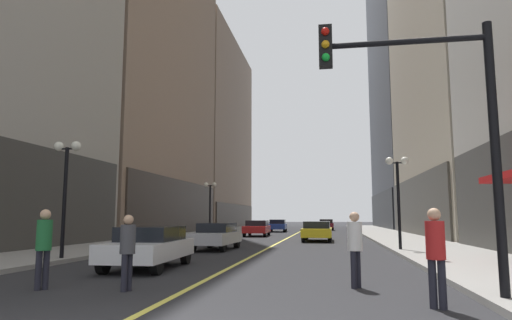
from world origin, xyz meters
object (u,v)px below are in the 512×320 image
(traffic_light_near_right, at_px, (436,110))
(pedestrian_in_green_parka, at_px, (44,242))
(pedestrian_with_orange_bag, at_px, (128,246))
(street_lamp_left_far, at_px, (210,197))
(car_silver, at_px, (216,235))
(street_lamp_right_mid, at_px, (398,182))
(car_maroon, at_px, (326,224))
(car_blue, at_px, (278,225))
(car_white, at_px, (150,246))
(car_yellow, at_px, (317,230))
(car_red, at_px, (257,228))
(pedestrian_in_white_shirt, at_px, (355,243))
(pedestrian_in_red_jacket, at_px, (436,249))
(fire_hydrant_right, at_px, (441,253))
(street_lamp_left_near, at_px, (66,173))

(traffic_light_near_right, bearing_deg, pedestrian_in_green_parka, 178.40)
(pedestrian_with_orange_bag, height_order, street_lamp_left_far, street_lamp_left_far)
(car_silver, distance_m, pedestrian_in_green_parka, 12.53)
(pedestrian_with_orange_bag, xyz_separation_m, street_lamp_right_mid, (7.67, 12.06, 2.28))
(car_maroon, bearing_deg, pedestrian_with_orange_bag, -95.14)
(car_silver, xyz_separation_m, car_blue, (0.04, 26.52, 0.00))
(car_white, xyz_separation_m, car_yellow, (4.86, 16.81, 0.00))
(car_red, xyz_separation_m, traffic_light_near_right, (8.20, -28.26, 3.02))
(car_blue, bearing_deg, pedestrian_in_white_shirt, -80.72)
(pedestrian_in_green_parka, bearing_deg, street_lamp_right_mid, 51.72)
(car_red, bearing_deg, car_maroon, 72.11)
(pedestrian_with_orange_bag, bearing_deg, car_silver, 95.21)
(car_blue, xyz_separation_m, street_lamp_left_far, (-4.05, -13.07, 2.54))
(pedestrian_in_green_parka, distance_m, street_lamp_right_mid, 15.70)
(pedestrian_in_red_jacket, distance_m, pedestrian_with_orange_bag, 6.43)
(car_maroon, distance_m, pedestrian_in_white_shirt, 44.18)
(car_maroon, height_order, pedestrian_in_red_jacket, pedestrian_in_red_jacket)
(pedestrian_in_white_shirt, height_order, street_lamp_left_far, street_lamp_left_far)
(car_white, distance_m, traffic_light_near_right, 9.56)
(street_lamp_left_far, bearing_deg, fire_hydrant_right, -55.23)
(traffic_light_near_right, distance_m, street_lamp_left_far, 28.70)
(car_white, height_order, pedestrian_in_green_parka, pedestrian_in_green_parka)
(car_yellow, relative_size, pedestrian_in_red_jacket, 2.66)
(pedestrian_in_green_parka, bearing_deg, car_yellow, 75.14)
(car_yellow, relative_size, street_lamp_left_far, 1.08)
(pedestrian_in_green_parka, bearing_deg, car_red, 89.21)
(car_yellow, distance_m, street_lamp_left_far, 10.33)
(car_silver, distance_m, pedestrian_in_red_jacket, 15.21)
(car_maroon, bearing_deg, car_blue, -128.23)
(car_white, xyz_separation_m, pedestrian_in_red_jacket, (7.58, -5.06, 0.34))
(traffic_light_near_right, xyz_separation_m, street_lamp_right_mid, (1.05, 12.44, -0.49))
(pedestrian_in_green_parka, bearing_deg, street_lamp_left_near, 119.22)
(pedestrian_with_orange_bag, bearing_deg, car_yellow, 80.16)
(street_lamp_right_mid, distance_m, fire_hydrant_right, 6.14)
(street_lamp_right_mid, bearing_deg, traffic_light_near_right, -94.82)
(pedestrian_in_white_shirt, bearing_deg, car_blue, 99.28)
(car_maroon, relative_size, fire_hydrant_right, 5.27)
(pedestrian_in_red_jacket, xyz_separation_m, pedestrian_with_orange_bag, (-6.36, 0.89, -0.08))
(car_white, bearing_deg, street_lamp_left_far, 100.26)
(pedestrian_in_red_jacket, relative_size, traffic_light_near_right, 0.32)
(traffic_light_near_right, bearing_deg, pedestrian_in_white_shirt, 133.32)
(car_silver, distance_m, car_yellow, 9.86)
(car_maroon, height_order, street_lamp_left_far, street_lamp_left_far)
(pedestrian_with_orange_bag, bearing_deg, fire_hydrant_right, 39.13)
(car_white, height_order, street_lamp_right_mid, street_lamp_right_mid)
(pedestrian_in_red_jacket, height_order, street_lamp_left_near, street_lamp_left_near)
(car_blue, distance_m, car_maroon, 8.37)
(car_yellow, distance_m, pedestrian_with_orange_bag, 21.30)
(street_lamp_right_mid, bearing_deg, pedestrian_in_red_jacket, -95.74)
(car_blue, relative_size, traffic_light_near_right, 0.79)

